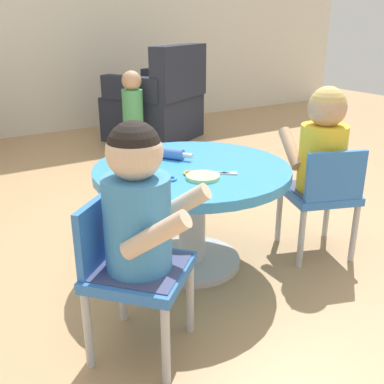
{
  "coord_description": "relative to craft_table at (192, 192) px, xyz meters",
  "views": [
    {
      "loc": [
        -0.98,
        -1.57,
        1.06
      ],
      "look_at": [
        0.0,
        0.0,
        0.35
      ],
      "focal_mm": 42.62,
      "sensor_mm": 36.0,
      "label": 1
    }
  ],
  "objects": [
    {
      "name": "ground_plane",
      "position": [
        0.0,
        0.0,
        -0.35
      ],
      "size": [
        10.0,
        10.0,
        0.0
      ],
      "primitive_type": "plane",
      "color": "tan"
    },
    {
      "name": "craft_table",
      "position": [
        0.0,
        0.0,
        0.0
      ],
      "size": [
        0.84,
        0.84,
        0.47
      ],
      "color": "silver",
      "rests_on": "ground"
    },
    {
      "name": "child_chair_left",
      "position": [
        -0.47,
        -0.37,
        -0.05
      ],
      "size": [
        0.42,
        0.42,
        0.54
      ],
      "color": "#B7B7BC",
      "rests_on": "ground"
    },
    {
      "name": "seated_child_left",
      "position": [
        -0.45,
        -0.4,
        0.18
      ],
      "size": [
        0.43,
        0.44,
        0.51
      ],
      "color": "#3F4772",
      "rests_on": "ground"
    },
    {
      "name": "child_chair_right",
      "position": [
        0.55,
        -0.24,
        -0.05
      ],
      "size": [
        0.38,
        0.38,
        0.54
      ],
      "color": "#B7B7BC",
      "rests_on": "ground"
    },
    {
      "name": "seated_child_right",
      "position": [
        0.57,
        -0.2,
        0.18
      ],
      "size": [
        0.37,
        0.42,
        0.51
      ],
      "color": "#3F4772",
      "rests_on": "ground"
    },
    {
      "name": "armchair_dark",
      "position": [
        0.97,
        2.15,
        -0.04
      ],
      "size": [
        0.96,
        0.97,
        0.85
      ],
      "color": "#232838",
      "rests_on": "ground"
    },
    {
      "name": "toddler_standing",
      "position": [
        0.59,
        1.86,
        0.01
      ],
      "size": [
        0.17,
        0.17,
        0.67
      ],
      "color": "#33384C",
      "rests_on": "ground"
    },
    {
      "name": "rolling_pin",
      "position": [
        -0.03,
        0.15,
        0.14
      ],
      "size": [
        0.15,
        0.2,
        0.05
      ],
      "color": "#3F72CC",
      "rests_on": "craft_table"
    },
    {
      "name": "craft_scissors",
      "position": [
        0.03,
        -0.14,
        0.12
      ],
      "size": [
        0.14,
        0.12,
        0.01
      ],
      "color": "silver",
      "rests_on": "craft_table"
    },
    {
      "name": "playdough_blob_0",
      "position": [
        -0.05,
        -0.16,
        0.13
      ],
      "size": [
        0.13,
        0.13,
        0.01
      ],
      "primitive_type": "cylinder",
      "color": "#B2E58C",
      "rests_on": "craft_table"
    },
    {
      "name": "playdough_blob_1",
      "position": [
        -0.06,
        0.27,
        0.13
      ],
      "size": [
        0.14,
        0.14,
        0.01
      ],
      "primitive_type": "cylinder",
      "color": "#8CCCF2",
      "rests_on": "craft_table"
    },
    {
      "name": "cookie_cutter_0",
      "position": [
        -0.13,
        0.25,
        0.12
      ],
      "size": [
        0.06,
        0.06,
        0.01
      ],
      "primitive_type": "torus",
      "color": "#3F99D8",
      "rests_on": "craft_table"
    },
    {
      "name": "cookie_cutter_1",
      "position": [
        -0.06,
        -0.09,
        0.12
      ],
      "size": [
        0.06,
        0.06,
        0.01
      ],
      "primitive_type": "torus",
      "color": "orange",
      "rests_on": "craft_table"
    },
    {
      "name": "cookie_cutter_2",
      "position": [
        -0.17,
        -0.1,
        0.12
      ],
      "size": [
        0.06,
        0.06,
        0.01
      ],
      "primitive_type": "torus",
      "color": "#3F99D8",
      "rests_on": "craft_table"
    }
  ]
}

